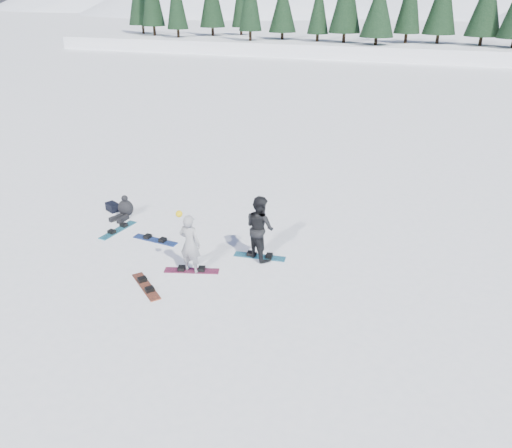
% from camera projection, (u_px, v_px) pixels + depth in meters
% --- Properties ---
extents(ground, '(420.00, 420.00, 0.00)m').
position_uv_depth(ground, '(216.00, 276.00, 13.44)').
color(ground, white).
rests_on(ground, ground).
extents(alpine_backdrop, '(412.50, 227.00, 53.20)m').
position_uv_depth(alpine_backdrop, '(403.00, 55.00, 183.70)').
color(alpine_backdrop, white).
rests_on(alpine_backdrop, ground).
extents(snowboarder_woman, '(0.63, 0.43, 1.83)m').
position_uv_depth(snowboarder_woman, '(190.00, 243.00, 13.33)').
color(snowboarder_woman, '#A0A0A5').
rests_on(snowboarder_woman, ground).
extents(snowboarder_man, '(1.16, 1.10, 1.89)m').
position_uv_depth(snowboarder_man, '(260.00, 228.00, 14.02)').
color(snowboarder_man, black).
rests_on(snowboarder_man, ground).
extents(seated_rider, '(0.62, 0.94, 0.76)m').
position_uv_depth(seated_rider, '(125.00, 209.00, 16.92)').
color(seated_rider, black).
rests_on(seated_rider, ground).
extents(gear_bag, '(0.53, 0.46, 0.30)m').
position_uv_depth(gear_bag, '(112.00, 207.00, 17.41)').
color(gear_bag, black).
rests_on(gear_bag, ground).
extents(snowboard_woman, '(1.52, 0.71, 0.03)m').
position_uv_depth(snowboard_woman, '(192.00, 271.00, 13.69)').
color(snowboard_woman, maroon).
rests_on(snowboard_woman, ground).
extents(snowboard_man, '(1.52, 0.46, 0.03)m').
position_uv_depth(snowboard_man, '(260.00, 257.00, 14.42)').
color(snowboard_man, teal).
rests_on(snowboard_man, ground).
extents(snowboard_loose_b, '(1.34, 1.16, 0.03)m').
position_uv_depth(snowboard_loose_b, '(146.00, 286.00, 12.95)').
color(snowboard_loose_b, brown).
rests_on(snowboard_loose_b, ground).
extents(snowboard_loose_c, '(1.52, 0.40, 0.03)m').
position_uv_depth(snowboard_loose_c, '(155.00, 240.00, 15.38)').
color(snowboard_loose_c, navy).
rests_on(snowboard_loose_c, ground).
extents(snowboard_loose_a, '(0.47, 1.52, 0.03)m').
position_uv_depth(snowboard_loose_a, '(118.00, 230.00, 16.02)').
color(snowboard_loose_a, teal).
rests_on(snowboard_loose_a, ground).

